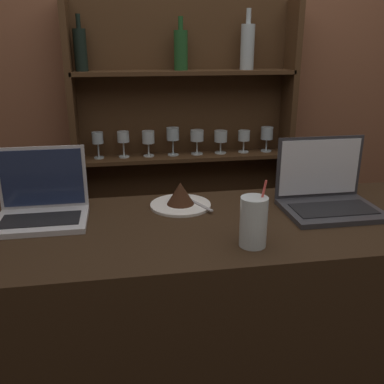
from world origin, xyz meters
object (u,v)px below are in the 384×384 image
object	(u,v)px
laptop_near	(42,204)
water_glass	(253,222)
laptop_far	(327,195)
cake_plate	(181,198)

from	to	relation	value
laptop_near	water_glass	xyz separation A→B (m)	(0.63, -0.30, 0.02)
water_glass	laptop_near	bearing A→B (deg)	154.33
laptop_far	water_glass	distance (m)	0.42
laptop_far	laptop_near	bearing A→B (deg)	176.30
laptop_near	water_glass	size ratio (longest dim) A/B	1.48
laptop_near	water_glass	distance (m)	0.70
laptop_far	water_glass	world-z (taller)	laptop_far
laptop_far	cake_plate	size ratio (longest dim) A/B	1.48
cake_plate	laptop_far	bearing A→B (deg)	-11.74
laptop_far	water_glass	xyz separation A→B (m)	(-0.35, -0.24, 0.02)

